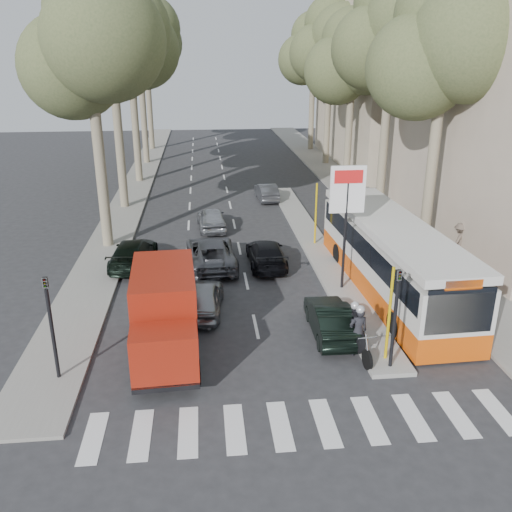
{
  "coord_description": "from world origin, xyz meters",
  "views": [
    {
      "loc": [
        -2.76,
        -16.57,
        9.92
      ],
      "look_at": [
        -0.54,
        5.48,
        1.6
      ],
      "focal_mm": 38.0,
      "sensor_mm": 36.0,
      "label": 1
    }
  ],
  "objects_px": {
    "motorcycle": "(356,330)",
    "silver_hatchback": "(203,298)",
    "city_bus": "(391,256)",
    "red_truck": "(165,313)",
    "dark_hatchback": "(330,319)"
  },
  "relations": [
    {
      "from": "red_truck",
      "to": "dark_hatchback",
      "type": "bearing_deg",
      "value": 4.44
    },
    {
      "from": "dark_hatchback",
      "to": "city_bus",
      "type": "height_order",
      "value": "city_bus"
    },
    {
      "from": "city_bus",
      "to": "dark_hatchback",
      "type": "bearing_deg",
      "value": -136.16
    },
    {
      "from": "red_truck",
      "to": "city_bus",
      "type": "bearing_deg",
      "value": 21.69
    },
    {
      "from": "motorcycle",
      "to": "silver_hatchback",
      "type": "bearing_deg",
      "value": 137.39
    },
    {
      "from": "red_truck",
      "to": "city_bus",
      "type": "relative_size",
      "value": 0.46
    },
    {
      "from": "red_truck",
      "to": "motorcycle",
      "type": "bearing_deg",
      "value": -8.53
    },
    {
      "from": "silver_hatchback",
      "to": "motorcycle",
      "type": "relative_size",
      "value": 1.65
    },
    {
      "from": "motorcycle",
      "to": "red_truck",
      "type": "bearing_deg",
      "value": 167.16
    },
    {
      "from": "motorcycle",
      "to": "city_bus",
      "type": "bearing_deg",
      "value": 52.75
    },
    {
      "from": "silver_hatchback",
      "to": "red_truck",
      "type": "distance_m",
      "value": 3.48
    },
    {
      "from": "red_truck",
      "to": "motorcycle",
      "type": "distance_m",
      "value": 6.64
    },
    {
      "from": "silver_hatchback",
      "to": "motorcycle",
      "type": "bearing_deg",
      "value": 150.23
    },
    {
      "from": "red_truck",
      "to": "motorcycle",
      "type": "relative_size",
      "value": 2.45
    },
    {
      "from": "city_bus",
      "to": "motorcycle",
      "type": "distance_m",
      "value": 5.81
    }
  ]
}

